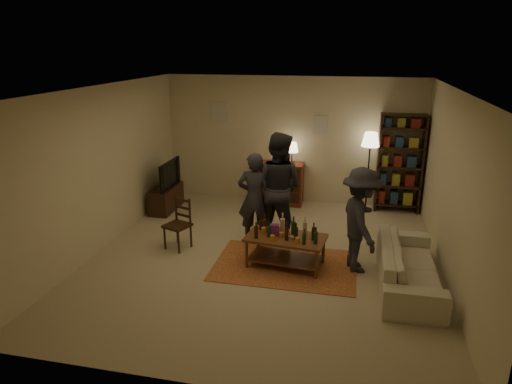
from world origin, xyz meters
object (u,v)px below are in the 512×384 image
(tv_stand, at_px, (166,192))
(dresser, at_px, (280,182))
(sofa, at_px, (409,265))
(person_by_sofa, at_px, (360,220))
(coffee_table, at_px, (286,240))
(floor_lamp, at_px, (370,145))
(person_right, at_px, (278,187))
(bookshelf, at_px, (400,163))
(person_left, at_px, (255,198))
(dining_chair, at_px, (179,222))

(tv_stand, xyz_separation_m, dresser, (2.25, 0.91, 0.09))
(sofa, distance_m, person_by_sofa, 0.94)
(coffee_table, relative_size, floor_lamp, 0.77)
(coffee_table, distance_m, floor_lamp, 3.25)
(sofa, xyz_separation_m, person_right, (-2.12, 1.21, 0.66))
(tv_stand, relative_size, floor_lamp, 0.64)
(floor_lamp, bearing_deg, sofa, -79.53)
(coffee_table, relative_size, bookshelf, 0.63)
(coffee_table, bearing_deg, sofa, -6.47)
(dresser, height_order, person_left, person_left)
(person_left, height_order, person_by_sofa, person_by_sofa)
(tv_stand, height_order, dresser, dresser)
(dresser, bearing_deg, floor_lamp, -1.98)
(dresser, bearing_deg, tv_stand, -157.93)
(floor_lamp, distance_m, person_by_sofa, 2.78)
(dresser, bearing_deg, person_by_sofa, -58.90)
(person_right, bearing_deg, sofa, 166.84)
(dining_chair, distance_m, floor_lamp, 4.13)
(dresser, relative_size, person_left, 0.85)
(person_by_sofa, bearing_deg, person_right, 40.76)
(coffee_table, xyz_separation_m, bookshelf, (1.86, 2.97, 0.60))
(sofa, bearing_deg, coffee_table, 83.53)
(dresser, relative_size, floor_lamp, 0.82)
(dresser, distance_m, sofa, 3.93)
(person_left, bearing_deg, bookshelf, -145.01)
(sofa, xyz_separation_m, person_left, (-2.49, 1.01, 0.50))
(person_left, bearing_deg, coffee_table, 124.27)
(coffee_table, distance_m, person_left, 1.11)
(sofa, relative_size, person_left, 1.29)
(floor_lamp, relative_size, person_left, 1.03)
(dining_chair, height_order, person_right, person_right)
(tv_stand, bearing_deg, bookshelf, 11.80)
(sofa, height_order, person_right, person_right)
(sofa, bearing_deg, person_right, 60.39)
(person_right, bearing_deg, floor_lamp, -113.79)
(dining_chair, height_order, sofa, dining_chair)
(person_by_sofa, bearing_deg, sofa, -132.37)
(dining_chair, distance_m, dresser, 2.90)
(bookshelf, height_order, person_left, bookshelf)
(tv_stand, relative_size, sofa, 0.51)
(person_right, distance_m, person_by_sofa, 1.66)
(coffee_table, height_order, dining_chair, dining_chair)
(dresser, height_order, bookshelf, bookshelf)
(dresser, bearing_deg, dining_chair, -116.38)
(coffee_table, bearing_deg, dining_chair, 170.68)
(floor_lamp, bearing_deg, dresser, 178.02)
(tv_stand, distance_m, bookshelf, 4.84)
(sofa, height_order, person_by_sofa, person_by_sofa)
(tv_stand, bearing_deg, sofa, -25.34)
(dining_chair, distance_m, person_right, 1.78)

